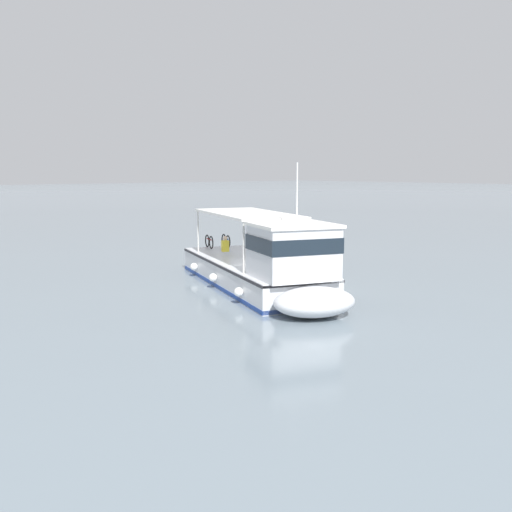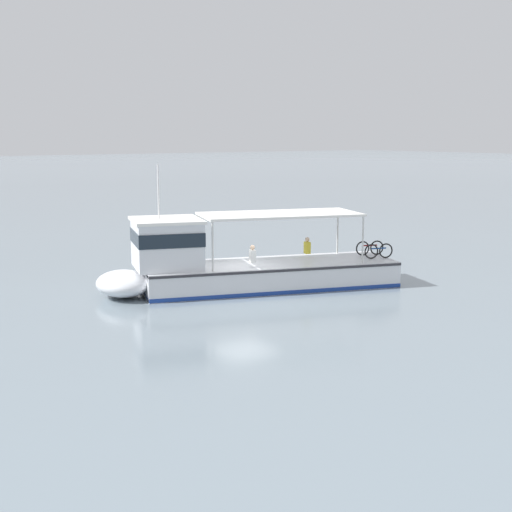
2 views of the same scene
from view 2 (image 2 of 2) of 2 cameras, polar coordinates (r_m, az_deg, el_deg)
ground_plane at (r=29.97m, az=-1.04°, el=-2.92°), size 400.00×400.00×0.00m
ferry_main at (r=30.36m, az=-1.84°, el=-0.81°), size 7.11×13.01×5.32m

